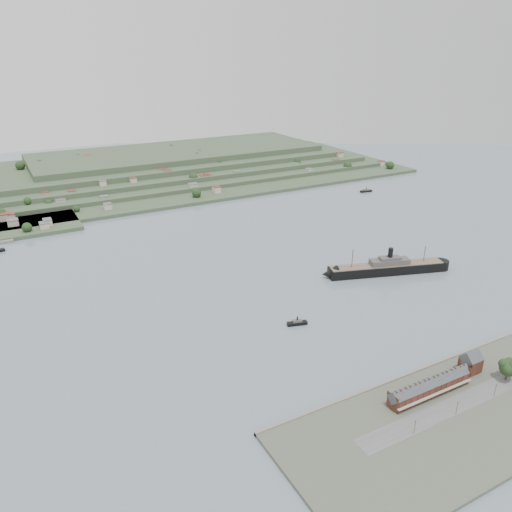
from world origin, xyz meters
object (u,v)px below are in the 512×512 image
tugboat (297,323)px  terrace_row (430,387)px  gabled_building (471,362)px  steamship (383,268)px  fig_tree (509,367)px

tugboat → terrace_row: bearing=-77.6°
terrace_row → gabled_building: gabled_building is taller
steamship → terrace_row: bearing=-123.1°
gabled_building → fig_tree: gabled_building is taller
terrace_row → gabled_building: 37.74m
terrace_row → tugboat: size_ratio=3.74×
steamship → tugboat: (-111.48, -36.66, -3.54)m
fig_tree → tugboat: bearing=122.5°
terrace_row → steamship: size_ratio=0.49×
terrace_row → fig_tree: bearing=-13.8°
steamship → tugboat: size_ratio=7.55×
terrace_row → tugboat: (-22.11, 100.64, -5.26)m
gabled_building → steamship: 143.06m
tugboat → steamship: bearing=18.2°
gabled_building → tugboat: bearing=121.7°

